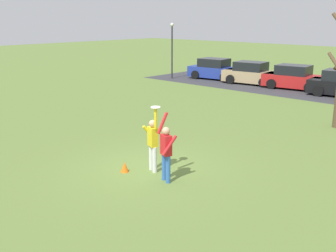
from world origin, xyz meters
The scene contains 10 objects.
ground_plane centered at (0.00, 0.00, 0.00)m, with size 120.00×120.00×0.00m, color olive.
person_catcher centered at (0.27, 0.00, 0.98)m, with size 0.58×0.48×2.08m.
person_defender centered at (1.14, -0.32, 0.98)m, with size 0.63×0.56×2.04m.
frisbee_disc centered at (0.48, -0.08, 2.09)m, with size 0.29×0.29×0.02m, color white.
parked_car_blue centered at (-10.24, 17.22, 0.73)m, with size 4.29×2.41×1.59m.
parked_car_tan centered at (-6.85, 17.07, 0.73)m, with size 4.29×2.41×1.59m.
parked_car_red centered at (-3.62, 17.22, 0.73)m, with size 4.29×2.41×1.59m.
parking_strip centered at (-1.81, 17.14, 0.00)m, with size 26.16×6.40×0.01m, color #38383D.
lamppost_by_lot centered at (-12.90, 15.14, 2.59)m, with size 0.28×0.28×4.26m.
field_cone_orange centered at (-0.32, -0.67, 0.16)m, with size 0.26×0.26×0.32m, color orange.
Camera 1 is at (8.85, -8.44, 4.67)m, focal length 43.64 mm.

